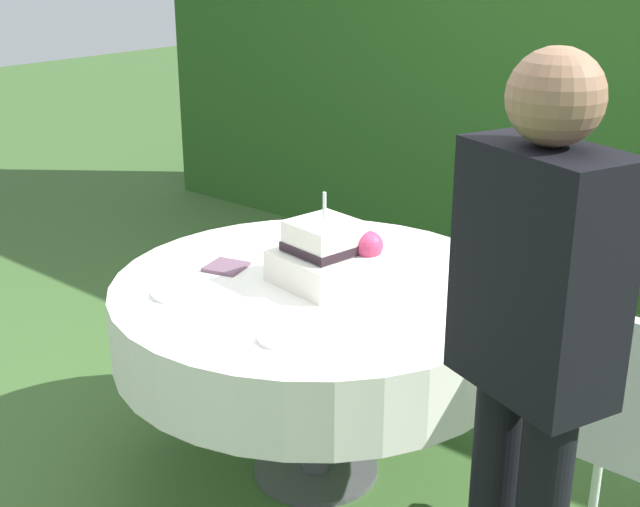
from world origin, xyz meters
The scene contains 9 objects.
ground_plane centered at (0.00, 0.00, 0.00)m, with size 20.00×20.00×0.00m, color #3D602D.
foliage_hedge centered at (0.00, 2.41, 1.16)m, with size 6.22×0.65×2.32m, color #28561E.
cake_table centered at (0.00, 0.00, 0.61)m, with size 1.35×1.35×0.73m.
wedding_cake centered at (0.03, 0.03, 0.82)m, with size 0.32×0.32×0.31m.
serving_plate_near centered at (0.21, -0.40, 0.74)m, with size 0.12×0.12×0.01m, color white.
serving_plate_far centered at (-0.27, -0.37, 0.74)m, with size 0.15×0.15×0.01m, color white.
napkin_stack centered at (-0.31, -0.11, 0.74)m, with size 0.13×0.13×0.01m, color #6B4C60.
garden_chair centered at (1.03, 0.14, 0.54)m, with size 0.40×0.40×0.89m.
standing_person centered at (0.96, -0.38, 0.93)m, with size 0.41×0.31×1.60m.
Camera 1 is at (1.71, -1.97, 1.80)m, focal length 48.16 mm.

